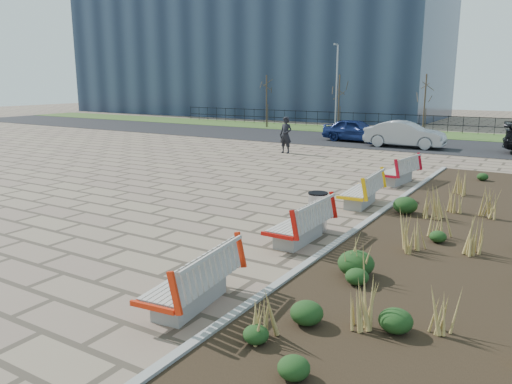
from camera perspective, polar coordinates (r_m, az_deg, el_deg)
The scene contains 19 objects.
ground at distance 11.48m, azimuth -14.46°, elevation -6.34°, with size 120.00×120.00×0.00m, color #786752.
planting_bed at distance 13.07m, azimuth 23.01°, elevation -4.40°, with size 4.50×18.00×0.10m, color black.
planting_curb at distance 13.56m, azimuth 13.27°, elevation -3.00°, with size 0.16×18.00×0.15m, color gray.
grass_verge_far at distance 36.51m, azimuth 19.02°, elevation 6.28°, with size 80.00×5.00×0.04m, color #33511E.
road at distance 30.72m, azimuth 16.49°, elevation 5.34°, with size 80.00×7.00×0.02m, color black.
bench_a at distance 8.35m, azimuth -7.55°, elevation -9.69°, with size 0.90×2.10×1.00m, color red, non-canonical shape.
bench_b at distance 11.49m, azimuth 4.92°, elevation -3.33°, with size 0.90×2.10×1.00m, color red, non-canonical shape.
bench_c at distance 15.12m, azimuth 11.86°, elevation 0.34°, with size 0.90×2.10×1.00m, color #FFB60D, non-canonical shape.
bench_d at distance 18.70m, azimuth 15.87°, elevation 2.47°, with size 0.90×2.10×1.00m, color #A90B1D, non-canonical shape.
litter_bin at distance 12.44m, azimuth 7.05°, elevation -2.27°, with size 0.47×0.47×0.95m, color #B2B2B7.
pedestrian at distance 25.54m, azimuth 3.42°, elevation 6.52°, with size 0.68×0.44×1.85m, color black.
car_blue at distance 30.91m, azimuth 11.31°, elevation 6.94°, with size 1.60×3.97×1.35m, color navy.
car_silver at distance 28.91m, azimuth 16.65°, elevation 6.35°, with size 1.51×4.32×1.42m, color #93959A.
tree_a at distance 39.40m, azimuth 1.21°, elevation 10.33°, with size 1.40×1.40×4.00m, color #4C3D2D, non-canonical shape.
tree_b at distance 36.73m, azimuth 9.43°, elevation 9.99°, with size 1.40×1.40×4.00m, color #4C3D2D, non-canonical shape.
tree_c at distance 34.90m, azimuth 18.70°, elevation 9.37°, with size 1.40×1.40×4.00m, color #4C3D2D, non-canonical shape.
lamp_west at distance 36.24m, azimuth 9.18°, elevation 11.55°, with size 0.24×0.60×6.00m, color gray, non-canonical shape.
railing_fence at distance 37.91m, azimuth 19.60°, elevation 7.39°, with size 44.00×0.10×1.20m, color black, non-canonical shape.
building_glass at distance 56.23m, azimuth -0.66°, elevation 16.60°, with size 40.00×14.00×15.00m, color #192338.
Camera 1 is at (7.93, -7.45, 3.66)m, focal length 35.00 mm.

